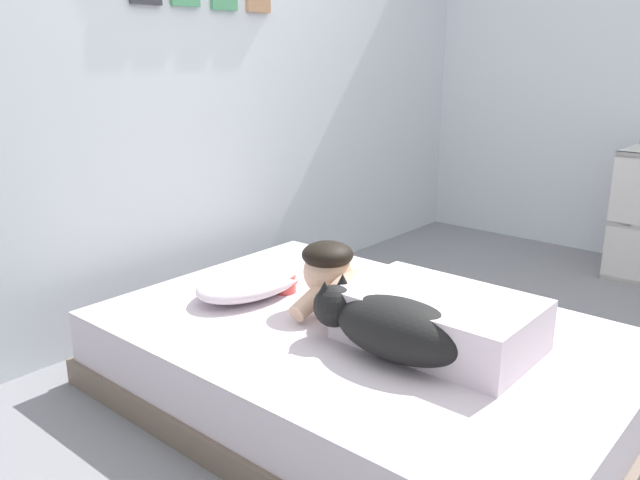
% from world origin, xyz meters
% --- Properties ---
extents(ground_plane, '(12.91, 12.91, 0.00)m').
position_xyz_m(ground_plane, '(0.00, 0.00, 0.00)').
color(ground_plane, gray).
extents(back_wall, '(4.46, 0.12, 2.50)m').
position_xyz_m(back_wall, '(-0.00, 1.37, 1.25)').
color(back_wall, silver).
rests_on(back_wall, ground).
extents(side_wall_right, '(0.10, 5.63, 2.50)m').
position_xyz_m(side_wall_right, '(2.28, 0.16, 1.25)').
color(side_wall_right, silver).
rests_on(side_wall_right, ground).
extents(bed, '(1.32, 1.94, 0.31)m').
position_xyz_m(bed, '(-0.30, 0.15, 0.15)').
color(bed, '#726051').
rests_on(bed, ground).
extents(pillow, '(0.52, 0.32, 0.11)m').
position_xyz_m(pillow, '(-0.34, 0.70, 0.36)').
color(pillow, silver).
rests_on(pillow, bed).
extents(person_lying, '(0.43, 0.92, 0.27)m').
position_xyz_m(person_lying, '(-0.25, -0.01, 0.42)').
color(person_lying, silver).
rests_on(person_lying, bed).
extents(dog, '(0.26, 0.57, 0.21)m').
position_xyz_m(dog, '(-0.43, -0.07, 0.41)').
color(dog, black).
rests_on(dog, bed).
extents(coffee_cup, '(0.12, 0.09, 0.07)m').
position_xyz_m(coffee_cup, '(-0.24, 0.60, 0.35)').
color(coffee_cup, '#D84C47').
rests_on(coffee_cup, bed).
extents(cell_phone, '(0.07, 0.14, 0.01)m').
position_xyz_m(cell_phone, '(-0.41, -0.00, 0.31)').
color(cell_phone, black).
rests_on(cell_phone, bed).
extents(bookshelf, '(0.45, 0.24, 0.75)m').
position_xyz_m(bookshelf, '(1.91, -0.22, 0.39)').
color(bookshelf, silver).
rests_on(bookshelf, ground).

